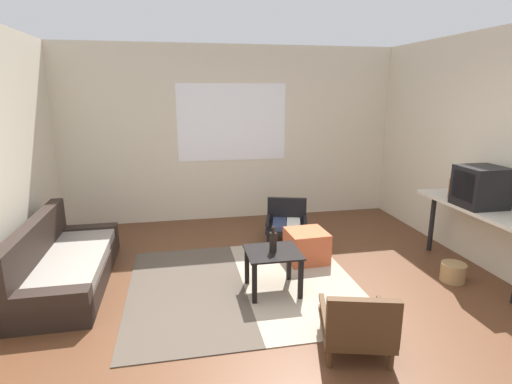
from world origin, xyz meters
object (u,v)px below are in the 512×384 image
object	(u,v)px
armchair_striped_foreground	(357,324)
clay_vase	(459,188)
crt_television	(481,187)
console_shelf	(473,213)
wicker_basket	(453,272)
armchair_by_window	(287,220)
coffee_table	(273,260)
ottoman_orange	(306,246)
couch	(63,265)
glass_bottle	(273,241)

from	to	relation	value
armchair_striped_foreground	clay_vase	xyz separation A→B (m)	(1.85, 1.38, 0.67)
crt_television	clay_vase	xyz separation A→B (m)	(0.00, 0.34, -0.10)
crt_television	armchair_striped_foreground	bearing A→B (deg)	-150.58
console_shelf	wicker_basket	size ratio (longest dim) A/B	5.71
armchair_striped_foreground	wicker_basket	bearing A→B (deg)	31.17
armchair_by_window	armchair_striped_foreground	size ratio (longest dim) A/B	0.94
clay_vase	wicker_basket	size ratio (longest dim) A/B	1.19
coffee_table	ottoman_orange	size ratio (longest dim) A/B	1.19
ottoman_orange	armchair_striped_foreground	bearing A→B (deg)	-95.36
ottoman_orange	coffee_table	bearing A→B (deg)	-131.12
ottoman_orange	clay_vase	distance (m)	1.88
crt_television	couch	bearing A→B (deg)	171.58
couch	ottoman_orange	distance (m)	2.74
ottoman_orange	console_shelf	distance (m)	1.89
console_shelf	crt_television	xyz separation A→B (m)	(-0.00, -0.06, 0.31)
couch	wicker_basket	bearing A→B (deg)	-10.17
couch	armchair_striped_foreground	size ratio (longest dim) A/B	2.62
couch	armchair_by_window	xyz separation A→B (m)	(2.72, 0.91, 0.03)
armchair_by_window	wicker_basket	world-z (taller)	armchair_by_window
armchair_striped_foreground	console_shelf	size ratio (longest dim) A/B	0.49
armchair_striped_foreground	couch	bearing A→B (deg)	146.58
armchair_striped_foreground	console_shelf	xyz separation A→B (m)	(1.85, 1.10, 0.46)
armchair_by_window	console_shelf	distance (m)	2.32
glass_bottle	wicker_basket	xyz separation A→B (m)	(1.99, -0.16, -0.45)
armchair_by_window	couch	bearing A→B (deg)	-161.56
couch	coffee_table	bearing A→B (deg)	-15.28
couch	coffee_table	xyz separation A→B (m)	(2.16, -0.59, 0.13)
wicker_basket	armchair_by_window	bearing A→B (deg)	130.93
glass_bottle	wicker_basket	world-z (taller)	glass_bottle
armchair_by_window	clay_vase	size ratio (longest dim) A/B	2.21
console_shelf	coffee_table	bearing A→B (deg)	179.76
crt_television	wicker_basket	world-z (taller)	crt_television
armchair_striped_foreground	glass_bottle	bearing A→B (deg)	110.28
clay_vase	coffee_table	bearing A→B (deg)	-173.19
couch	coffee_table	world-z (taller)	couch
coffee_table	armchair_striped_foreground	distance (m)	1.19
coffee_table	crt_television	distance (m)	2.36
clay_vase	console_shelf	bearing A→B (deg)	-90.00
ottoman_orange	glass_bottle	distance (m)	0.95
console_shelf	clay_vase	size ratio (longest dim) A/B	4.82
coffee_table	console_shelf	bearing A→B (deg)	-0.24
armchair_by_window	clay_vase	bearing A→B (deg)	-35.66
armchair_by_window	coffee_table	bearing A→B (deg)	-110.47
crt_television	clay_vase	world-z (taller)	crt_television
couch	glass_bottle	world-z (taller)	couch
couch	crt_television	size ratio (longest dim) A/B	4.34
ottoman_orange	glass_bottle	world-z (taller)	glass_bottle
ottoman_orange	glass_bottle	bearing A→B (deg)	-131.31
console_shelf	couch	bearing A→B (deg)	172.29
couch	glass_bottle	distance (m)	2.26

